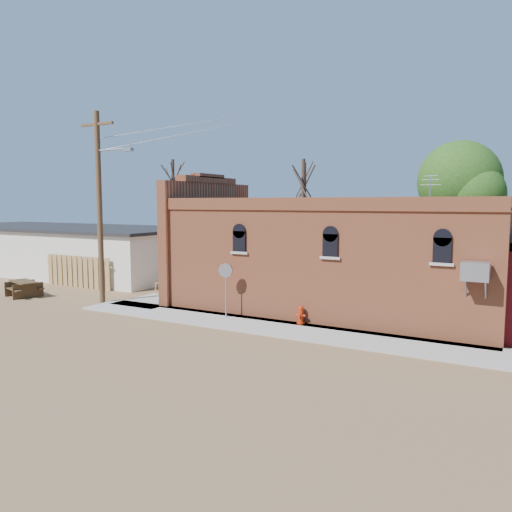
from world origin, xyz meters
The scene contains 14 objects.
ground centered at (0.00, 0.00, 0.00)m, with size 120.00×120.00×0.00m, color brown.
sidewalk_south centered at (1.50, 0.90, 0.04)m, with size 19.00×2.20×0.08m, color #9E9991.
sidewalk_west centered at (-6.30, 6.00, 0.04)m, with size 2.60×10.00×0.08m, color #9E9991.
brick_bar centered at (1.64, 5.49, 2.34)m, with size 16.40×7.97×6.30m.
storage_building centered at (-19.00, 8.00, 1.60)m, with size 20.40×8.40×3.17m.
wood_fence centered at (-12.80, 3.80, 0.90)m, with size 5.20×0.10×1.80m, color olive, non-canonical shape.
utility_pole centered at (-8.14, 1.20, 4.77)m, with size 3.12×0.26×9.00m.
tree_bare_near centered at (-3.00, 13.00, 5.96)m, with size 2.80×2.80×7.65m.
tree_bare_far centered at (-14.00, 14.00, 6.36)m, with size 2.80×2.80×8.16m.
tree_leafy centered at (6.00, 13.50, 5.93)m, with size 4.40×4.40×8.15m.
fire_hydrant centered at (1.89, 1.80, 0.44)m, with size 0.40×0.36×0.72m.
stop_sign centered at (-1.28, 1.33, 1.82)m, with size 0.60×0.22×2.26m.
trash_barrel centered at (-5.30, 5.14, 0.53)m, with size 0.58×0.58×0.89m, color navy.
picnic_table centered at (-13.03, 0.50, 0.53)m, with size 2.27×1.95×0.80m.
Camera 1 is at (9.66, -15.74, 4.80)m, focal length 35.00 mm.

